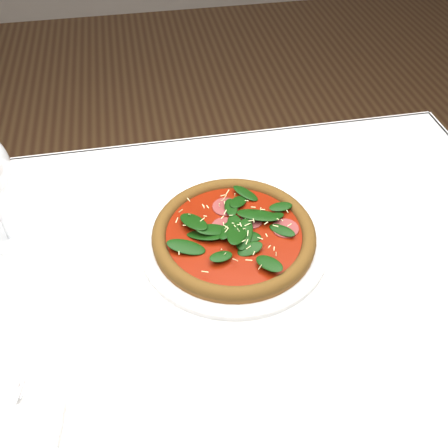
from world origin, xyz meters
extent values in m
cube|color=silver|center=(0.00, 0.00, 0.73)|extent=(1.20, 0.80, 0.04)
cylinder|color=#503020|center=(0.54, 0.34, 0.35)|extent=(0.06, 0.06, 0.71)
cube|color=silver|center=(0.00, 0.40, 0.64)|extent=(1.20, 0.01, 0.22)
cylinder|color=silver|center=(0.06, 0.07, 0.76)|extent=(0.33, 0.33, 0.01)
torus|color=silver|center=(0.06, 0.07, 0.76)|extent=(0.33, 0.33, 0.01)
cylinder|color=brown|center=(0.06, 0.07, 0.77)|extent=(0.37, 0.37, 0.01)
torus|color=#986223|center=(0.06, 0.07, 0.77)|extent=(0.37, 0.37, 0.02)
cylinder|color=#8B2305|center=(0.06, 0.07, 0.77)|extent=(0.31, 0.31, 0.00)
cylinder|color=brown|center=(0.06, 0.07, 0.78)|extent=(0.27, 0.27, 0.00)
ellipsoid|color=#113409|center=(0.06, 0.07, 0.79)|extent=(0.30, 0.30, 0.02)
cylinder|color=#F5EDA0|center=(0.06, 0.07, 0.79)|extent=(0.27, 0.27, 0.00)
cylinder|color=white|center=(-0.32, 0.16, 0.75)|extent=(0.08, 0.08, 0.00)
cylinder|color=white|center=(-0.32, 0.16, 0.81)|extent=(0.01, 0.01, 0.11)
cube|color=silver|center=(-0.30, -0.20, 0.76)|extent=(0.16, 0.09, 0.01)
cube|color=silver|center=(-0.30, -0.20, 0.76)|extent=(0.04, 0.11, 0.00)
cube|color=silver|center=(-0.28, -0.14, 0.76)|extent=(0.03, 0.05, 0.00)
camera|label=1|loc=(-0.07, -0.51, 1.39)|focal=40.00mm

